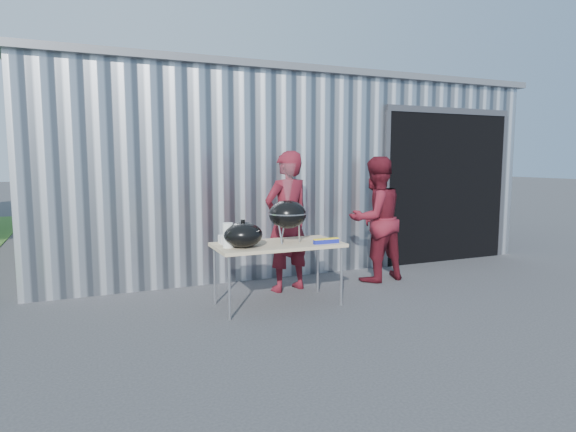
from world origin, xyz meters
name	(u,v)px	position (x,y,z in m)	size (l,w,h in m)	color
ground	(318,312)	(0.00, 0.00, 0.00)	(80.00, 80.00, 0.00)	#343437
building	(258,170)	(0.92, 4.59, 1.54)	(8.20, 6.20, 3.10)	silver
folding_table	(278,247)	(-0.32, 0.44, 0.71)	(1.50, 0.75, 0.75)	tan
kettle_grill	(288,208)	(-0.20, 0.43, 1.17)	(0.45, 0.45, 0.94)	black
grill_lid	(243,235)	(-0.78, 0.34, 0.89)	(0.44, 0.44, 0.32)	black
paper_towels	(228,235)	(-0.94, 0.39, 0.89)	(0.12, 0.12, 0.28)	white
white_tub	(228,239)	(-0.87, 0.65, 0.80)	(0.20, 0.15, 0.10)	white
foil_box	(326,241)	(0.20, 0.19, 0.78)	(0.32, 0.05, 0.06)	navy
person_cook	(287,221)	(0.05, 1.01, 0.92)	(0.67, 0.44, 1.85)	#5B131E
person_bystander	(375,219)	(1.42, 1.01, 0.89)	(0.87, 0.67, 1.78)	#5B131E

